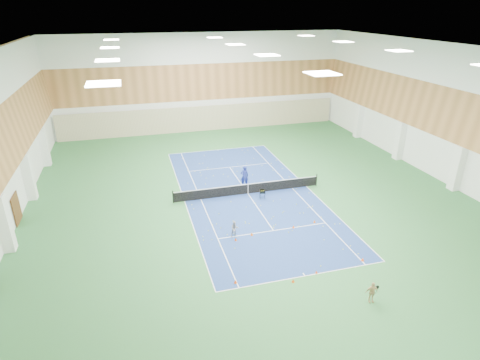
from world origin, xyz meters
name	(u,v)px	position (x,y,z in m)	size (l,w,h in m)	color
ground	(248,194)	(0.00, 0.00, 0.00)	(40.00, 40.00, 0.00)	#2C6835
room_shell	(249,126)	(0.00, 0.00, 6.00)	(36.00, 40.00, 12.00)	white
wood_cladding	(249,102)	(0.00, 0.00, 8.00)	(36.00, 40.00, 8.00)	#B27542
ceiling_light_grid	(249,49)	(0.00, 0.00, 11.92)	(21.40, 25.40, 0.06)	white
court_surface	(248,194)	(0.00, 0.00, 0.01)	(10.97, 23.77, 0.01)	navy
tennis_balls_scatter	(248,193)	(0.00, 0.00, 0.05)	(10.57, 22.77, 0.07)	yellow
tennis_net	(248,188)	(0.00, 0.00, 0.55)	(12.80, 0.10, 1.10)	black
back_curtain	(204,118)	(0.00, 19.75, 1.60)	(35.40, 0.16, 3.20)	#C6B793
door_left_b	(16,209)	(-17.92, 0.00, 1.10)	(0.08, 1.80, 2.20)	#593319
coach	(244,176)	(0.14, 1.59, 0.98)	(0.71, 0.47, 1.96)	navy
child_court	(235,229)	(-2.88, -6.33, 0.58)	(0.57, 0.44, 1.16)	gray
child_apron	(372,292)	(2.53, -14.93, 0.63)	(0.74, 0.31, 1.27)	tan
ball_cart	(262,194)	(0.89, -1.19, 0.40)	(0.46, 0.46, 0.80)	black
cone_svc_a	(236,239)	(-2.97, -6.94, 0.11)	(0.20, 0.20, 0.22)	#D7450B
cone_svc_b	(252,234)	(-1.70, -6.58, 0.12)	(0.21, 0.21, 0.23)	#FF650D
cone_svc_c	(293,227)	(1.54, -6.42, 0.11)	(0.19, 0.19, 0.21)	#FF540D
cone_svc_d	(315,221)	(3.35, -6.12, 0.11)	(0.20, 0.20, 0.22)	#DF580B
cone_base_a	(236,281)	(-4.19, -11.38, 0.11)	(0.20, 0.20, 0.22)	#F74B0D
cone_base_b	(293,281)	(-0.91, -12.22, 0.10)	(0.19, 0.19, 0.20)	#FF580D
cone_base_c	(317,272)	(0.78, -11.82, 0.09)	(0.17, 0.17, 0.19)	#ED480C
cone_base_d	(363,259)	(4.17, -11.44, 0.12)	(0.21, 0.21, 0.23)	#F1490C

